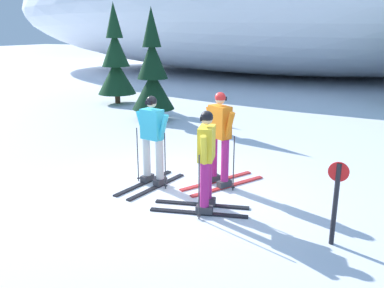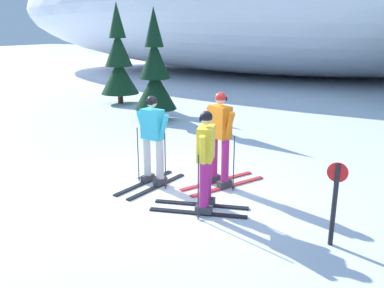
# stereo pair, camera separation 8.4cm
# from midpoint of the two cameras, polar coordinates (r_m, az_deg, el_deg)

# --- Properties ---
(ground_plane) EXTENTS (120.00, 120.00, 0.00)m
(ground_plane) POSITION_cam_midpoint_polar(r_m,az_deg,el_deg) (7.71, -2.00, -6.72)
(ground_plane) COLOR white
(skier_orange_jacket) EXTENTS (1.30, 1.75, 1.85)m
(skier_orange_jacket) POSITION_cam_midpoint_polar(r_m,az_deg,el_deg) (7.70, 4.32, 0.96)
(skier_orange_jacket) COLOR red
(skier_orange_jacket) RESTS_ON ground
(skier_yellow_jacket) EXTENTS (1.71, 0.84, 1.72)m
(skier_yellow_jacket) POSITION_cam_midpoint_polar(r_m,az_deg,el_deg) (6.62, 2.27, -2.22)
(skier_yellow_jacket) COLOR black
(skier_yellow_jacket) RESTS_ON ground
(skier_cyan_jacket) EXTENTS (0.80, 1.68, 1.77)m
(skier_cyan_jacket) POSITION_cam_midpoint_polar(r_m,az_deg,el_deg) (7.80, -5.30, 0.74)
(skier_cyan_jacket) COLOR black
(skier_cyan_jacket) RESTS_ON ground
(pine_tree_far_left) EXTENTS (1.56, 1.56, 4.03)m
(pine_tree_far_left) POSITION_cam_midpoint_polar(r_m,az_deg,el_deg) (16.92, -10.21, 11.36)
(pine_tree_far_left) COLOR #47301E
(pine_tree_far_left) RESTS_ON ground
(pine_tree_center_left) EXTENTS (1.42, 1.42, 3.69)m
(pine_tree_center_left) POSITION_cam_midpoint_polar(r_m,az_deg,el_deg) (13.60, -5.11, 9.87)
(pine_tree_center_left) COLOR #47301E
(pine_tree_center_left) RESTS_ON ground
(snow_ridge_background) EXTENTS (43.09, 21.73, 8.84)m
(snow_ridge_background) POSITION_cam_midpoint_polar(r_m,az_deg,el_deg) (28.97, 15.07, 18.31)
(snow_ridge_background) COLOR white
(snow_ridge_background) RESTS_ON ground
(trail_marker_post) EXTENTS (0.28, 0.07, 1.24)m
(trail_marker_post) POSITION_cam_midpoint_polar(r_m,az_deg,el_deg) (5.97, 19.98, -7.30)
(trail_marker_post) COLOR black
(trail_marker_post) RESTS_ON ground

